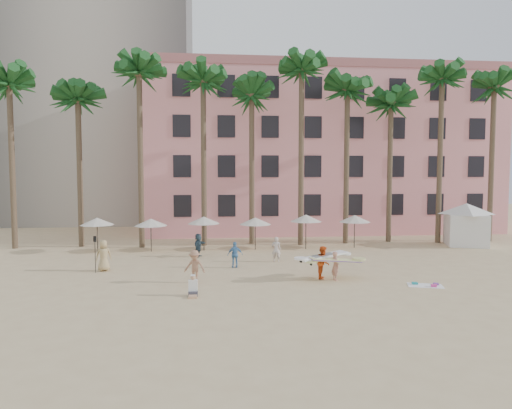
{
  "coord_description": "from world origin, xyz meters",
  "views": [
    {
      "loc": [
        -4.44,
        -22.7,
        6.02
      ],
      "look_at": [
        -1.59,
        6.0,
        4.0
      ],
      "focal_mm": 32.0,
      "sensor_mm": 36.0,
      "label": 1
    }
  ],
  "objects_px": {
    "pink_hotel": "(317,154)",
    "carrier_white": "(323,261)",
    "carrier_yellow": "(335,264)",
    "cabana": "(466,221)"
  },
  "relations": [
    {
      "from": "pink_hotel",
      "to": "carrier_white",
      "type": "height_order",
      "value": "pink_hotel"
    },
    {
      "from": "pink_hotel",
      "to": "carrier_yellow",
      "type": "bearing_deg",
      "value": -100.66
    },
    {
      "from": "carrier_yellow",
      "to": "carrier_white",
      "type": "distance_m",
      "value": 0.74
    },
    {
      "from": "cabana",
      "to": "carrier_yellow",
      "type": "distance_m",
      "value": 17.83
    },
    {
      "from": "pink_hotel",
      "to": "cabana",
      "type": "distance_m",
      "value": 17.31
    },
    {
      "from": "cabana",
      "to": "carrier_white",
      "type": "xyz_separation_m",
      "value": [
        -14.64,
        -10.43,
        -1.08
      ]
    },
    {
      "from": "pink_hotel",
      "to": "carrier_yellow",
      "type": "distance_m",
      "value": 25.49
    },
    {
      "from": "pink_hotel",
      "to": "cabana",
      "type": "bearing_deg",
      "value": -54.09
    },
    {
      "from": "pink_hotel",
      "to": "carrier_white",
      "type": "xyz_separation_m",
      "value": [
        -5.1,
        -23.6,
        -7.01
      ]
    },
    {
      "from": "cabana",
      "to": "carrier_yellow",
      "type": "bearing_deg",
      "value": -142.24
    }
  ]
}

